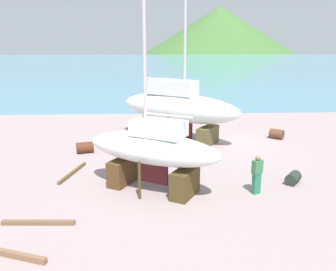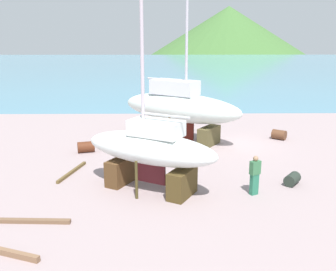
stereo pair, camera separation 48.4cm
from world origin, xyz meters
name	(u,v)px [view 2 (the right image)]	position (x,y,z in m)	size (l,w,h in m)	color
ground_plane	(243,165)	(0.00, -3.65, 0.00)	(54.20, 54.20, 0.00)	gray
sea_water	(181,66)	(0.00, 65.14, 0.00)	(148.48, 110.48, 0.01)	teal
headland_hill	(227,51)	(25.74, 154.25, 0.00)	(130.23, 130.23, 39.51)	#436E34
sailboat_large_starboard	(150,149)	(-4.69, -6.81, 1.82)	(6.34, 4.72, 9.97)	#50351C
sailboat_mid_port	(180,107)	(-3.08, 1.30, 2.16)	(8.16, 6.55, 13.94)	brown
worker	(255,175)	(-0.33, -7.40, 0.88)	(0.50, 0.42, 1.70)	#297052
barrel_blue_faded	(279,135)	(3.38, 1.38, 0.31)	(0.62, 0.62, 0.85)	brown
barrel_ochre	(86,147)	(-8.58, -1.26, 0.31)	(0.62, 0.62, 0.94)	#562917
barrel_tipped_center	(292,179)	(1.65, -6.36, 0.26)	(0.52, 0.52, 0.81)	#263028
timber_plank_near	(34,221)	(-8.76, -9.80, 0.07)	(2.60, 0.21, 0.14)	brown
timber_plank_far	(3,251)	(-9.07, -11.81, 0.10)	(2.64, 0.17, 0.19)	brown
timber_short_skew	(72,172)	(-8.59, -4.75, 0.07)	(2.84, 0.13, 0.14)	brown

